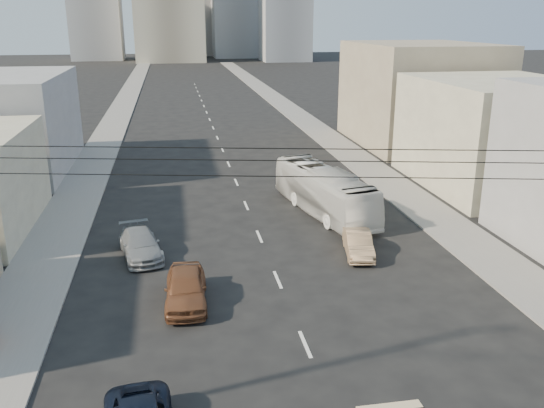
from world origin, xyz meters
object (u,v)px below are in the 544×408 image
object	(u,v)px
sedan_tan	(358,244)
sedan_grey	(140,244)
city_bus	(324,191)
sedan_brown	(186,288)

from	to	relation	value
sedan_tan	sedan_grey	world-z (taller)	sedan_grey
city_bus	sedan_grey	distance (m)	12.84
city_bus	sedan_tan	distance (m)	7.25
sedan_tan	sedan_grey	size ratio (longest dim) A/B	0.82
sedan_tan	city_bus	bearing A→B (deg)	100.69
city_bus	sedan_brown	xyz separation A→B (m)	(-9.39, -11.30, -0.73)
sedan_brown	sedan_tan	xyz separation A→B (m)	(9.41, 4.10, -0.14)
city_bus	sedan_tan	world-z (taller)	city_bus
city_bus	sedan_grey	world-z (taller)	city_bus
city_bus	sedan_brown	size ratio (longest dim) A/B	2.37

